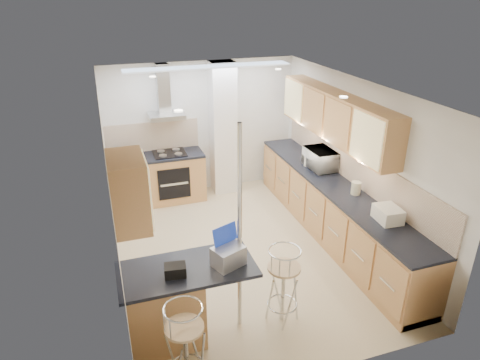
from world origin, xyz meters
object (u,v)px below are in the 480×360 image
object	(u,v)px
bar_stool_end	(283,285)
bar_stool_near	(185,347)
microwave	(321,159)
laptop	(228,256)
bread_bin	(388,214)

from	to	relation	value
bar_stool_end	bar_stool_near	bearing A→B (deg)	154.94
microwave	bar_stool_end	size ratio (longest dim) A/B	0.59
bar_stool_near	bar_stool_end	world-z (taller)	bar_stool_end
laptop	bar_stool_near	size ratio (longest dim) A/B	0.33
bar_stool_end	bread_bin	bearing A→B (deg)	-37.77
microwave	bar_stool_near	distance (m)	4.01
microwave	bar_stool_end	world-z (taller)	microwave
bar_stool_near	bar_stool_end	distance (m)	1.40
bread_bin	laptop	bearing A→B (deg)	-168.01
microwave	bar_stool_near	size ratio (longest dim) A/B	0.60
laptop	bar_stool_end	xyz separation A→B (m)	(0.67, -0.00, -0.55)
bar_stool_near	microwave	bearing A→B (deg)	40.45
laptop	bar_stool_near	bearing A→B (deg)	-159.42
bar_stool_end	microwave	bearing A→B (deg)	4.76
microwave	bar_stool_near	world-z (taller)	microwave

